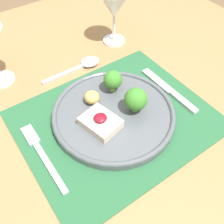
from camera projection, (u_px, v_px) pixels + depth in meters
dining_table at (115, 141)px, 0.66m from camera, size 1.25×1.27×0.75m
placemat at (116, 120)px, 0.60m from camera, size 0.42×0.35×0.00m
dinner_plate at (113, 112)px, 0.59m from camera, size 0.28×0.28×0.08m
fork at (41, 152)px, 0.54m from camera, size 0.02×0.19×0.01m
knife at (172, 93)px, 0.65m from camera, size 0.02×0.19×0.01m
spoon at (85, 64)px, 0.73m from camera, size 0.17×0.04×0.02m
wine_glass_near at (114, 7)px, 0.73m from camera, size 0.09×0.09×0.15m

